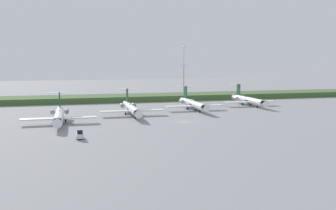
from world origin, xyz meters
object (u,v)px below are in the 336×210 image
at_px(regional_jet_second, 131,108).
at_px(safety_cone_front_marker, 266,110).
at_px(regional_jet_nearest, 59,115).
at_px(regional_jet_fourth, 249,100).
at_px(baggage_tug, 80,135).
at_px(antenna_mast, 184,78).
at_px(safety_cone_mid_marker, 273,110).
at_px(regional_jet_third, 193,104).

xyz_separation_m(regional_jet_second, safety_cone_front_marker, (52.83, -2.05, -2.26)).
xyz_separation_m(regional_jet_nearest, regional_jet_second, (24.66, 11.80, 0.00)).
bearing_deg(regional_jet_fourth, baggage_tug, -143.72).
distance_m(antenna_mast, safety_cone_mid_marker, 55.12).
relative_size(regional_jet_third, safety_cone_mid_marker, 56.36).
bearing_deg(regional_jet_second, safety_cone_front_marker, -2.22).
bearing_deg(safety_cone_front_marker, regional_jet_second, 177.78).
xyz_separation_m(regional_jet_fourth, antenna_mast, (-20.15, 31.50, 8.46)).
xyz_separation_m(antenna_mast, safety_cone_front_marker, (18.68, -49.66, -10.72)).
distance_m(regional_jet_nearest, baggage_tug, 26.50).
relative_size(regional_jet_third, safety_cone_front_marker, 56.36).
bearing_deg(baggage_tug, regional_jet_third, 45.46).
xyz_separation_m(regional_jet_third, safety_cone_front_marker, (26.69, -10.19, -2.26)).
bearing_deg(antenna_mast, safety_cone_front_marker, -69.39).
xyz_separation_m(antenna_mast, baggage_tug, (-53.04, -85.22, -9.99)).
bearing_deg(safety_cone_mid_marker, baggage_tug, -154.46).
distance_m(regional_jet_fourth, safety_cone_mid_marker, 18.28).
distance_m(regional_jet_nearest, antenna_mast, 84.02).
distance_m(regional_jet_third, regional_jet_fourth, 29.27).
distance_m(baggage_tug, safety_cone_mid_marker, 82.65).
height_order(antenna_mast, safety_cone_front_marker, antenna_mast).
xyz_separation_m(antenna_mast, safety_cone_mid_marker, (21.53, -49.59, -10.72)).
relative_size(baggage_tug, safety_cone_mid_marker, 5.82).
xyz_separation_m(regional_jet_third, baggage_tug, (-45.02, -45.76, -1.53)).
height_order(regional_jet_second, safety_cone_front_marker, regional_jet_second).
bearing_deg(baggage_tug, safety_cone_front_marker, 26.38).
relative_size(regional_jet_nearest, baggage_tug, 9.69).
relative_size(regional_jet_second, regional_jet_third, 1.00).
bearing_deg(safety_cone_front_marker, regional_jet_fourth, 85.37).
distance_m(regional_jet_nearest, regional_jet_third, 54.58).
bearing_deg(safety_cone_mid_marker, regional_jet_nearest, -173.04).
height_order(regional_jet_second, safety_cone_mid_marker, regional_jet_second).
distance_m(regional_jet_third, safety_cone_front_marker, 28.66).
bearing_deg(safety_cone_front_marker, antenna_mast, 110.61).
bearing_deg(baggage_tug, antenna_mast, 58.10).
height_order(regional_jet_nearest, regional_jet_fourth, same).
relative_size(regional_jet_nearest, safety_cone_front_marker, 56.36).
bearing_deg(antenna_mast, regional_jet_fourth, -57.40).
bearing_deg(regional_jet_second, regional_jet_nearest, -154.44).
xyz_separation_m(regional_jet_nearest, antenna_mast, (58.82, 59.41, 8.46)).
bearing_deg(safety_cone_front_marker, regional_jet_nearest, -172.83).
bearing_deg(regional_jet_second, baggage_tug, -116.66).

